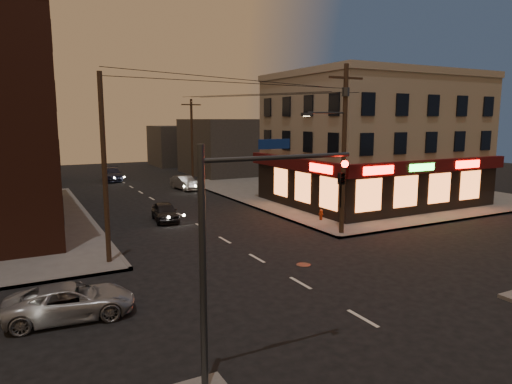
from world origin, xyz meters
TOP-DOWN VIEW (x-y plane):
  - ground at (0.00, 0.00)m, footprint 120.00×120.00m
  - sidewalk_ne at (18.00, 19.00)m, footprint 24.00×28.00m
  - pizza_building at (15.93, 13.43)m, footprint 15.85×12.85m
  - bg_building_ne_a at (14.00, 38.00)m, footprint 10.00×12.00m
  - bg_building_ne_b at (12.00, 52.00)m, footprint 8.00×8.00m
  - utility_pole_main at (6.68, 5.80)m, footprint 4.20×0.44m
  - utility_pole_far at (6.80, 32.00)m, footprint 0.26×0.26m
  - utility_pole_west at (-6.80, 6.50)m, footprint 0.24×0.24m
  - traffic_signal at (-5.57, -5.60)m, footprint 4.49×0.32m
  - suv_cross at (-9.10, 0.90)m, footprint 4.57×2.46m
  - sedan_near at (-1.58, 14.61)m, footprint 1.97×3.95m
  - sedan_mid at (4.36, 27.61)m, footprint 1.92×4.34m
  - sedan_far at (-0.81, 37.94)m, footprint 2.73×5.40m
  - fire_hydrant at (7.80, 9.31)m, footprint 0.33×0.33m

SIDE VIEW (x-z plane):
  - ground at x=0.00m, z-range 0.00..0.00m
  - sidewalk_ne at x=18.00m, z-range 0.00..0.15m
  - fire_hydrant at x=7.80m, z-range 0.18..0.90m
  - suv_cross at x=-9.10m, z-range 0.00..1.22m
  - sedan_near at x=-1.58m, z-range 0.00..1.29m
  - sedan_mid at x=4.36m, z-range 0.00..1.38m
  - sedan_far at x=-0.81m, z-range 0.00..1.50m
  - bg_building_ne_b at x=12.00m, z-range 0.00..6.00m
  - bg_building_ne_a at x=14.00m, z-range 0.00..7.00m
  - traffic_signal at x=-5.57m, z-range 0.92..7.39m
  - utility_pole_far at x=6.80m, z-range 0.15..9.15m
  - utility_pole_west at x=-6.80m, z-range 0.15..9.15m
  - pizza_building at x=15.93m, z-range 0.10..10.60m
  - utility_pole_main at x=6.68m, z-range 0.76..10.76m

